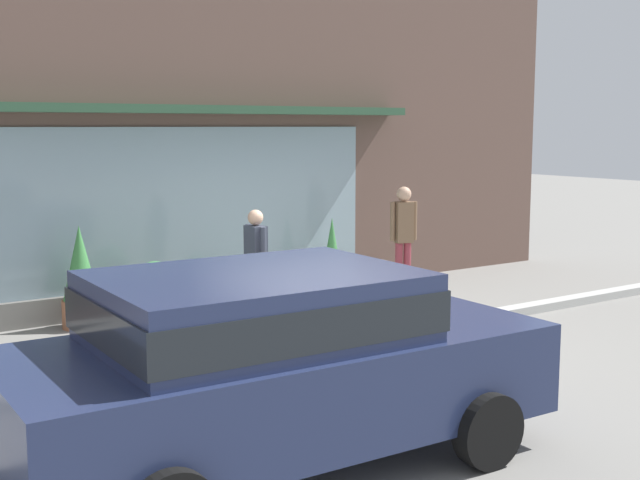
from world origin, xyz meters
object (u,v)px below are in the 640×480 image
object	(u,v)px
fire_hydrant	(296,298)
pedestrian_passerby	(403,232)
potted_plant_low_front	(332,258)
potted_plant_trailing_edge	(155,289)
potted_plant_near_hydrant	(245,285)
pedestrian_with_handbag	(257,259)
potted_plant_by_entrance	(81,279)
parked_car_navy	(272,357)

from	to	relation	value
fire_hydrant	pedestrian_passerby	distance (m)	2.95
potted_plant_low_front	pedestrian_passerby	bearing A→B (deg)	-30.48
potted_plant_trailing_edge	potted_plant_near_hydrant	bearing A→B (deg)	1.65
pedestrian_passerby	pedestrian_with_handbag	bearing A→B (deg)	-155.51
fire_hydrant	potted_plant_low_front	size ratio (longest dim) A/B	0.75
potted_plant_by_entrance	potted_plant_near_hydrant	world-z (taller)	potted_plant_by_entrance
fire_hydrant	potted_plant_near_hydrant	size ratio (longest dim) A/B	1.43
fire_hydrant	pedestrian_passerby	world-z (taller)	pedestrian_passerby
pedestrian_passerby	parked_car_navy	distance (m)	6.85
potted_plant_by_entrance	potted_plant_near_hydrant	xyz separation A→B (m)	(2.29, -0.34, -0.28)
potted_plant_trailing_edge	pedestrian_passerby	bearing A→B (deg)	-5.62
potted_plant_low_front	pedestrian_with_handbag	bearing A→B (deg)	-152.65
potted_plant_trailing_edge	potted_plant_near_hydrant	xyz separation A→B (m)	(1.40, 0.04, -0.10)
fire_hydrant	potted_plant_trailing_edge	distance (m)	1.97
fire_hydrant	potted_plant_low_front	xyz separation A→B (m)	(1.72, 1.65, 0.14)
potted_plant_trailing_edge	potted_plant_low_front	bearing A→B (deg)	3.34
potted_plant_near_hydrant	fire_hydrant	bearing A→B (deg)	-93.66
pedestrian_passerby	potted_plant_near_hydrant	size ratio (longest dim) A/B	2.64
pedestrian_with_handbag	parked_car_navy	size ratio (longest dim) A/B	0.36
fire_hydrant	potted_plant_near_hydrant	distance (m)	1.52
pedestrian_with_handbag	potted_plant_low_front	distance (m)	2.18
potted_plant_trailing_edge	potted_plant_by_entrance	distance (m)	0.98
potted_plant_trailing_edge	potted_plant_by_entrance	size ratio (longest dim) A/B	0.63
fire_hydrant	parked_car_navy	xyz separation A→B (m)	(-2.43, -3.47, 0.42)
fire_hydrant	parked_car_navy	size ratio (longest dim) A/B	0.22
potted_plant_low_front	fire_hydrant	bearing A→B (deg)	-136.19
fire_hydrant	potted_plant_low_front	distance (m)	2.39
potted_plant_low_front	potted_plant_by_entrance	xyz separation A→B (m)	(-3.91, 0.20, 0.05)
pedestrian_passerby	potted_plant_by_entrance	world-z (taller)	pedestrian_passerby
parked_car_navy	potted_plant_by_entrance	size ratio (longest dim) A/B	3.15
potted_plant_trailing_edge	parked_car_navy	bearing A→B (deg)	-102.83
potted_plant_low_front	potted_plant_trailing_edge	bearing A→B (deg)	-176.66
pedestrian_passerby	potted_plant_by_entrance	bearing A→B (deg)	-172.85
potted_plant_low_front	potted_plant_near_hydrant	xyz separation A→B (m)	(-1.62, -0.14, -0.23)
parked_car_navy	potted_plant_near_hydrant	xyz separation A→B (m)	(2.53, 4.98, -0.51)
fire_hydrant	pedestrian_with_handbag	bearing A→B (deg)	106.71
potted_plant_low_front	potted_plant_near_hydrant	size ratio (longest dim) A/B	1.91
fire_hydrant	potted_plant_by_entrance	bearing A→B (deg)	139.77
pedestrian_passerby	potted_plant_low_front	distance (m)	1.19
potted_plant_low_front	potted_plant_near_hydrant	distance (m)	1.65
fire_hydrant	potted_plant_near_hydrant	xyz separation A→B (m)	(0.10, 1.51, -0.09)
potted_plant_trailing_edge	pedestrian_with_handbag	bearing A→B (deg)	-36.41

